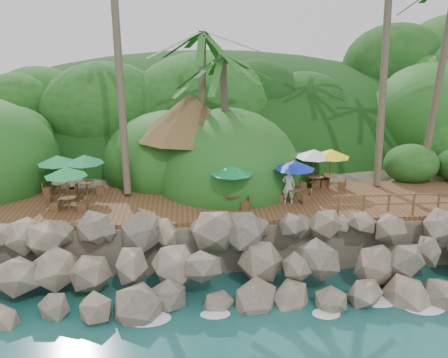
{
  "coord_description": "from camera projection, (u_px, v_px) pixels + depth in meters",
  "views": [
    {
      "loc": [
        -1.66,
        -16.17,
        10.35
      ],
      "look_at": [
        0.0,
        6.0,
        3.4
      ],
      "focal_mm": 40.75,
      "sensor_mm": 36.0,
      "label": 1
    }
  ],
  "objects": [
    {
      "name": "ground",
      "position": [
        236.0,
        316.0,
        18.6
      ],
      "size": [
        140.0,
        140.0,
        0.0
      ],
      "primitive_type": "plane",
      "color": "#19514F",
      "rests_on": "ground"
    },
    {
      "name": "land_base",
      "position": [
        213.0,
        168.0,
        33.51
      ],
      "size": [
        32.0,
        25.2,
        2.1
      ],
      "primitive_type": "cube",
      "color": "gray",
      "rests_on": "ground"
    },
    {
      "name": "jungle_hill",
      "position": [
        208.0,
        155.0,
        40.96
      ],
      "size": [
        44.8,
        28.0,
        15.4
      ],
      "primitive_type": "ellipsoid",
      "color": "#143811",
      "rests_on": "ground"
    },
    {
      "name": "seawall",
      "position": [
        232.0,
        263.0,
        20.16
      ],
      "size": [
        29.0,
        4.0,
        2.3
      ],
      "primitive_type": null,
      "color": "gray",
      "rests_on": "ground"
    },
    {
      "name": "terrace",
      "position": [
        224.0,
        204.0,
        23.65
      ],
      "size": [
        26.0,
        5.0,
        0.2
      ],
      "primitive_type": "cube",
      "color": "brown",
      "rests_on": "land_base"
    },
    {
      "name": "jungle_foliage",
      "position": [
        214.0,
        188.0,
        32.87
      ],
      "size": [
        44.0,
        16.0,
        12.0
      ],
      "primitive_type": null,
      "color": "#143811",
      "rests_on": "ground"
    },
    {
      "name": "foam_line",
      "position": [
        235.0,
        311.0,
        18.87
      ],
      "size": [
        25.2,
        0.8,
        0.06
      ],
      "color": "white",
      "rests_on": "ground"
    },
    {
      "name": "palapa",
      "position": [
        190.0,
        116.0,
        25.48
      ],
      "size": [
        5.57,
        5.57,
        4.6
      ],
      "color": "brown",
      "rests_on": "ground"
    },
    {
      "name": "dining_clusters",
      "position": [
        239.0,
        164.0,
        23.53
      ],
      "size": [
        21.42,
        5.06,
        2.02
      ],
      "color": "brown",
      "rests_on": "terrace"
    },
    {
      "name": "railing",
      "position": [
        414.0,
        202.0,
        21.77
      ],
      "size": [
        7.2,
        0.1,
        1.0
      ],
      "color": "brown",
      "rests_on": "terrace"
    },
    {
      "name": "waiter",
      "position": [
        289.0,
        186.0,
        23.17
      ],
      "size": [
        0.67,
        0.51,
        1.67
      ],
      "primitive_type": "imported",
      "rotation": [
        0.0,
        0.0,
        2.95
      ],
      "color": "silver",
      "rests_on": "terrace"
    }
  ]
}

